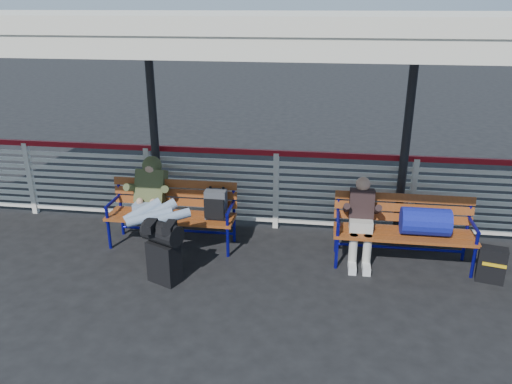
% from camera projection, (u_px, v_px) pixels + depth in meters
% --- Properties ---
extents(ground, '(60.00, 60.00, 0.00)m').
position_uv_depth(ground, '(258.00, 293.00, 5.99)').
color(ground, black).
rests_on(ground, ground).
extents(fence, '(12.08, 0.08, 1.24)m').
position_uv_depth(fence, '(276.00, 187.00, 7.52)').
color(fence, silver).
rests_on(fence, ground).
extents(canopy, '(12.60, 3.60, 3.16)m').
position_uv_depth(canopy, '(269.00, 24.00, 5.72)').
color(canopy, silver).
rests_on(canopy, ground).
extents(luggage_stack, '(0.55, 0.45, 0.80)m').
position_uv_depth(luggage_stack, '(163.00, 250.00, 6.10)').
color(luggage_stack, black).
rests_on(luggage_stack, ground).
extents(bench_left, '(1.80, 0.56, 0.92)m').
position_uv_depth(bench_left, '(183.00, 207.00, 7.01)').
color(bench_left, '#9E4B1E').
rests_on(bench_left, ground).
extents(bench_right, '(1.80, 0.56, 0.92)m').
position_uv_depth(bench_right, '(415.00, 223.00, 6.45)').
color(bench_right, '#9E4B1E').
rests_on(bench_right, ground).
extents(traveler_man, '(0.93, 1.64, 0.77)m').
position_uv_depth(traveler_man, '(153.00, 207.00, 6.69)').
color(traveler_man, '#8EA7BF').
rests_on(traveler_man, ground).
extents(companion_person, '(0.32, 0.66, 1.15)m').
position_uv_depth(companion_person, '(361.00, 220.00, 6.54)').
color(companion_person, '#BCB8AB').
rests_on(companion_person, ground).
extents(suitcase_side, '(0.36, 0.27, 0.45)m').
position_uv_depth(suitcase_side, '(491.00, 265.00, 6.18)').
color(suitcase_side, black).
rests_on(suitcase_side, ground).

